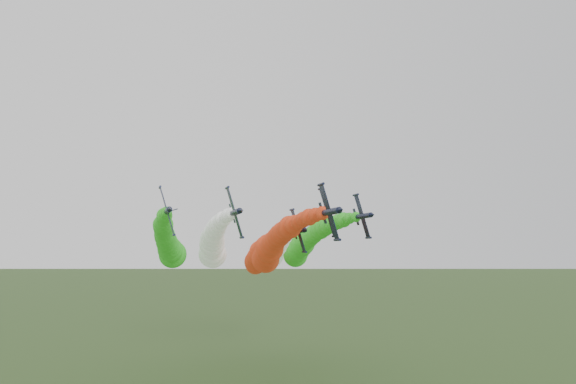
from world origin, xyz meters
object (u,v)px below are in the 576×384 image
(jet_inner_right, at_px, (277,245))
(jet_trail, at_px, (260,254))
(jet_lead, at_px, (272,248))
(jet_outer_right, at_px, (305,245))
(jet_outer_left, at_px, (169,244))
(jet_inner_left, at_px, (213,245))

(jet_inner_right, height_order, jet_trail, jet_inner_right)
(jet_lead, height_order, jet_trail, jet_lead)
(jet_outer_right, bearing_deg, jet_inner_right, -143.99)
(jet_outer_left, xyz_separation_m, jet_trail, (28.12, 5.35, -3.09))
(jet_inner_right, bearing_deg, jet_trail, 96.71)
(jet_lead, bearing_deg, jet_inner_right, 70.68)
(jet_lead, relative_size, jet_outer_right, 1.00)
(jet_lead, height_order, jet_inner_left, jet_inner_left)
(jet_inner_left, xyz_separation_m, jet_outer_left, (-11.50, 8.78, 0.42))
(jet_lead, distance_m, jet_inner_right, 15.07)
(jet_inner_right, height_order, jet_outer_left, jet_outer_left)
(jet_inner_right, xyz_separation_m, jet_outer_left, (-29.74, 8.40, 0.20))
(jet_inner_right, bearing_deg, jet_lead, -109.32)
(jet_inner_left, bearing_deg, jet_outer_left, 142.63)
(jet_inner_right, distance_m, jet_trail, 14.14)
(jet_inner_left, relative_size, jet_inner_right, 0.99)
(jet_inner_right, relative_size, jet_outer_right, 1.00)
(jet_inner_left, bearing_deg, jet_inner_right, 1.18)
(jet_outer_left, height_order, jet_trail, jet_outer_left)
(jet_outer_right, bearing_deg, jet_outer_left, 179.30)
(jet_lead, height_order, jet_inner_right, jet_inner_right)
(jet_inner_right, relative_size, jet_outer_left, 1.00)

